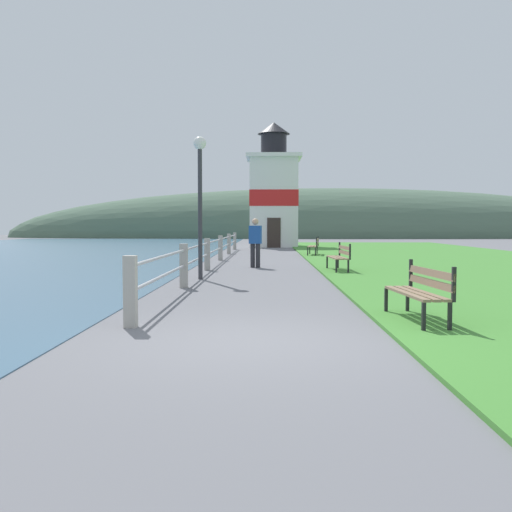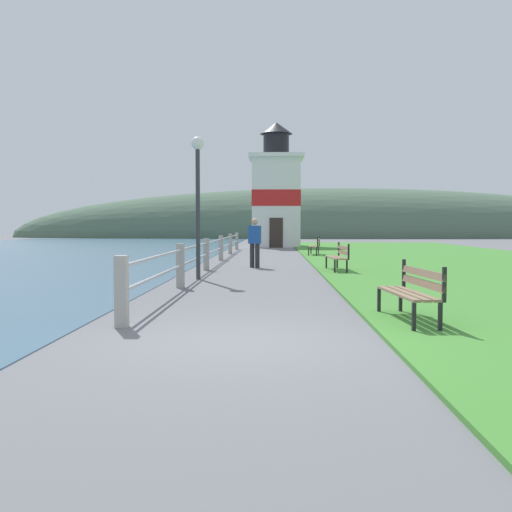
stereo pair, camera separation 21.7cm
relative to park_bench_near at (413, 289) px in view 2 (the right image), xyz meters
name	(u,v)px [view 2 (the right image)]	position (x,y,z in m)	size (l,w,h in m)	color
ground_plane	(239,342)	(-2.58, -1.42, -0.54)	(160.00, 160.00, 0.00)	slate
grass_verge	(454,261)	(5.32, 14.93, -0.51)	(12.00, 49.05, 0.06)	#428433
seawall_railing	(215,248)	(-4.38, 12.98, 0.08)	(0.18, 26.97, 1.07)	#A8A399
park_bench_near	(413,289)	(0.00, 0.00, 0.00)	(0.63, 1.85, 0.94)	#846B51
park_bench_midway	(339,255)	(-0.02, 9.62, 0.00)	(0.56, 1.90, 0.94)	#846B51
park_bench_far	(316,245)	(-0.05, 19.28, 0.00)	(0.70, 1.78, 0.94)	#846B51
lighthouse	(276,194)	(-1.93, 30.98, 3.11)	(3.74, 3.74, 8.60)	white
person_strolling	(255,241)	(-2.79, 11.48, 0.41)	(0.47, 0.32, 1.75)	#28282D
lamp_post	(198,181)	(-4.23, 7.09, 2.20)	(0.36, 0.36, 3.96)	#333338
distant_hillside	(335,237)	(5.42, 61.28, -0.54)	(80.00, 16.00, 12.00)	#4C6651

